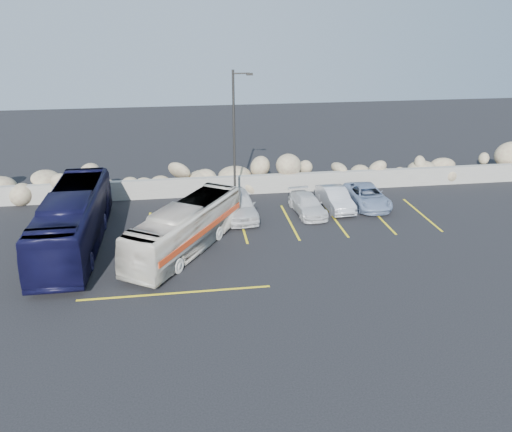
{
  "coord_description": "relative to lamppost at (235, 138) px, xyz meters",
  "views": [
    {
      "loc": [
        -0.24,
        -18.11,
        10.9
      ],
      "look_at": [
        2.96,
        4.0,
        1.71
      ],
      "focal_mm": 35.0,
      "sensor_mm": 36.0,
      "label": 1
    }
  ],
  "objects": [
    {
      "name": "tour_coach",
      "position": [
        -8.45,
        -4.05,
        -2.87
      ],
      "size": [
        2.47,
        10.25,
        2.85
      ],
      "primitive_type": "imported",
      "rotation": [
        0.0,
        0.0,
        0.01
      ],
      "color": "black",
      "rests_on": "ground"
    },
    {
      "name": "seawall",
      "position": [
        -2.56,
        2.5,
        -3.7
      ],
      "size": [
        60.0,
        0.4,
        1.2
      ],
      "primitive_type": "cube",
      "color": "gray",
      "rests_on": "ground"
    },
    {
      "name": "ground",
      "position": [
        -2.56,
        -9.5,
        -4.3
      ],
      "size": [
        90.0,
        90.0,
        0.0
      ],
      "primitive_type": "plane",
      "color": "black",
      "rests_on": "ground"
    },
    {
      "name": "car_b",
      "position": [
        5.82,
        -0.85,
        -3.67
      ],
      "size": [
        1.54,
        3.86,
        1.25
      ],
      "primitive_type": "imported",
      "rotation": [
        0.0,
        0.0,
        0.06
      ],
      "color": "silver",
      "rests_on": "ground"
    },
    {
      "name": "parking_lines",
      "position": [
        2.09,
        -3.93,
        -4.29
      ],
      "size": [
        18.16,
        9.36,
        0.01
      ],
      "color": "yellow",
      "rests_on": "ground"
    },
    {
      "name": "riprap_pile",
      "position": [
        -2.56,
        3.7,
        -3.0
      ],
      "size": [
        54.0,
        2.8,
        2.6
      ],
      "primitive_type": null,
      "color": "#9D8167",
      "rests_on": "ground"
    },
    {
      "name": "car_a",
      "position": [
        0.01,
        -1.33,
        -3.55
      ],
      "size": [
        2.05,
        4.48,
        1.49
      ],
      "primitive_type": "imported",
      "rotation": [
        0.0,
        0.0,
        0.07
      ],
      "color": "silver",
      "rests_on": "ground"
    },
    {
      "name": "car_d",
      "position": [
        7.87,
        -0.64,
        -3.7
      ],
      "size": [
        1.98,
        4.29,
        1.19
      ],
      "primitive_type": "imported",
      "rotation": [
        0.0,
        0.0,
        -0.0
      ],
      "color": "#7E91B2",
      "rests_on": "ground"
    },
    {
      "name": "lamppost",
      "position": [
        0.0,
        0.0,
        0.0
      ],
      "size": [
        1.14,
        0.18,
        8.0
      ],
      "color": "#2E2C29",
      "rests_on": "ground"
    },
    {
      "name": "vintage_bus",
      "position": [
        -2.98,
        -5.2,
        -3.12
      ],
      "size": [
        6.15,
        8.19,
        2.35
      ],
      "primitive_type": "imported",
      "rotation": [
        0.0,
        0.0,
        -0.56
      ],
      "color": "silver",
      "rests_on": "ground"
    },
    {
      "name": "car_c",
      "position": [
        4.01,
        -1.37,
        -3.76
      ],
      "size": [
        1.84,
        3.83,
        1.07
      ],
      "primitive_type": "imported",
      "rotation": [
        0.0,
        0.0,
        0.09
      ],
      "color": "silver",
      "rests_on": "ground"
    }
  ]
}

